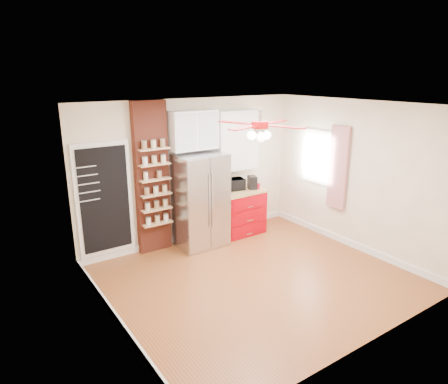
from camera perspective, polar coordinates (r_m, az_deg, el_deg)
floor at (r=6.51m, az=4.60°, el=-12.18°), size 4.50×4.50×0.00m
ceiling at (r=5.72m, az=5.23°, el=12.25°), size 4.50×4.50×0.00m
wall_back at (r=7.57m, az=-4.65°, el=2.99°), size 4.50×0.02×2.70m
wall_front at (r=4.70m, az=20.50°, el=-6.77°), size 4.50×0.02×2.70m
wall_left at (r=4.95m, az=-15.91°, el=-5.11°), size 0.02×4.00×2.70m
wall_right at (r=7.55m, az=18.31°, el=2.14°), size 0.02×4.00×2.70m
chalkboard at (r=6.96m, az=-16.69°, el=-1.05°), size 0.95×0.05×1.95m
brick_pillar at (r=7.14m, az=-10.27°, el=1.92°), size 0.60×0.16×2.70m
fridge at (r=7.37m, az=-3.48°, el=-1.22°), size 0.90×0.70×1.75m
upper_glass_cabinet at (r=7.25m, az=-4.46°, el=8.82°), size 0.90×0.35×0.70m
red_cabinet at (r=8.05m, az=2.33°, el=-2.80°), size 0.94×0.64×0.90m
upper_shelf_unit at (r=7.83m, az=1.71°, el=7.41°), size 0.90×0.30×1.15m
window at (r=8.06m, az=13.32°, el=4.87°), size 0.04×0.75×1.05m
curtain at (r=7.69m, az=16.01°, el=3.36°), size 0.06×0.40×1.55m
ceiling_fan at (r=5.75m, az=5.16°, el=9.51°), size 1.40×1.40×0.44m
toaster_oven at (r=7.92m, az=1.39°, el=1.11°), size 0.45×0.35×0.22m
coffee_maker at (r=7.99m, az=4.05°, el=1.36°), size 0.22×0.25×0.26m
canister_left at (r=8.03m, az=4.79°, el=0.91°), size 0.13×0.13×0.12m
canister_right at (r=8.14m, az=3.86°, el=1.16°), size 0.12×0.12×0.13m
pantry_jar_oats at (r=6.94m, az=-11.13°, el=2.23°), size 0.10×0.10×0.14m
pantry_jar_beans at (r=7.02m, az=-9.24°, el=2.42°), size 0.11×0.11×0.12m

